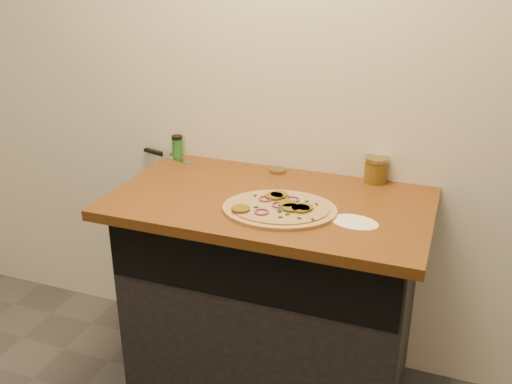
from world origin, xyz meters
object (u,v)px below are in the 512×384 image
at_px(chefs_knife, 163,155).
at_px(salsa_jar, 376,169).
at_px(pizza, 280,208).
at_px(spice_shaker, 177,146).

relative_size(chefs_knife, salsa_jar, 2.61).
bearing_deg(pizza, spice_shaker, 147.17).
xyz_separation_m(pizza, spice_shaker, (-0.62, 0.40, 0.04)).
distance_m(pizza, salsa_jar, 0.49).
bearing_deg(salsa_jar, spice_shaker, 180.00).
xyz_separation_m(pizza, chefs_knife, (-0.69, 0.38, -0.01)).
relative_size(pizza, chefs_knife, 1.71).
bearing_deg(pizza, salsa_jar, 55.47).
height_order(pizza, spice_shaker, spice_shaker).
bearing_deg(salsa_jar, pizza, -124.53).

